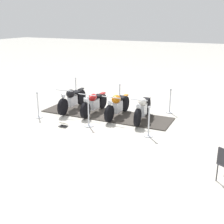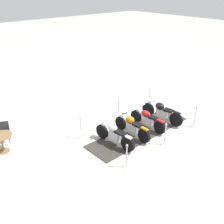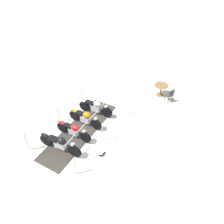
{
  "view_description": "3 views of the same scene",
  "coord_description": "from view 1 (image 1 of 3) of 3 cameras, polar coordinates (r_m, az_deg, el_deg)",
  "views": [
    {
      "loc": [
        -5.13,
        9.99,
        3.73
      ],
      "look_at": [
        -0.88,
        1.24,
        0.61
      ],
      "focal_mm": 46.5,
      "sensor_mm": 36.0,
      "label": 1
    },
    {
      "loc": [
        -7.8,
        -6.92,
        6.21
      ],
      "look_at": [
        -0.66,
        1.17,
        0.81
      ],
      "focal_mm": 41.81,
      "sensor_mm": 36.0,
      "label": 2
    },
    {
      "loc": [
        6.05,
        5.41,
        7.99
      ],
      "look_at": [
        -1.14,
        1.33,
        1.02
      ],
      "focal_mm": 33.37,
      "sensor_mm": 36.0,
      "label": 3
    }
  ],
  "objects": [
    {
      "name": "stanchion_right_rear",
      "position": [
        9.69,
        7.21,
        -2.87
      ],
      "size": [
        0.33,
        0.33,
        1.06
      ],
      "color": "silver",
      "rests_on": "ground_plane"
    },
    {
      "name": "stanchion_left_mid",
      "position": [
        12.96,
        1.52,
        2.68
      ],
      "size": [
        0.3,
        0.3,
        1.03
      ],
      "color": "silver",
      "rests_on": "ground_plane"
    },
    {
      "name": "motorcycle_maroon",
      "position": [
        11.9,
        -3.59,
        1.85
      ],
      "size": [
        0.78,
        2.08,
        0.91
      ],
      "rotation": [
        0.0,
        0.0,
        -4.7
      ],
      "color": "black",
      "rests_on": "display_platform"
    },
    {
      "name": "info_placard",
      "position": [
        10.72,
        -9.56,
        -2.54
      ],
      "size": [
        0.31,
        0.21,
        0.19
      ],
      "rotation": [
        0.0,
        0.0,
        0.01
      ],
      "color": "#333338",
      "rests_on": "ground_plane"
    },
    {
      "name": "motorcycle_copper",
      "position": [
        11.44,
        1.04,
        1.38
      ],
      "size": [
        0.77,
        2.1,
        0.94
      ],
      "rotation": [
        0.0,
        0.0,
        -4.72
      ],
      "color": "black",
      "rests_on": "display_platform"
    },
    {
      "name": "motorcycle_cream",
      "position": [
        11.09,
        6.06,
        0.73
      ],
      "size": [
        0.61,
        2.11,
        0.95
      ],
      "rotation": [
        0.0,
        0.0,
        -4.62
      ],
      "color": "black",
      "rests_on": "display_platform"
    },
    {
      "name": "stanchion_left_rear",
      "position": [
        12.27,
        11.32,
        1.46
      ],
      "size": [
        0.3,
        0.3,
        1.03
      ],
      "color": "silver",
      "rests_on": "ground_plane"
    },
    {
      "name": "stanchion_left_front",
      "position": [
        13.98,
        -7.08,
        3.9
      ],
      "size": [
        0.29,
        0.29,
        1.13
      ],
      "color": "silver",
      "rests_on": "ground_plane"
    },
    {
      "name": "stanchion_right_mid",
      "position": [
        10.55,
        -4.62,
        -0.99
      ],
      "size": [
        0.35,
        0.35,
        1.13
      ],
      "color": "silver",
      "rests_on": "ground_plane"
    },
    {
      "name": "stanchion_right_front",
      "position": [
        11.79,
        -14.3,
        0.59
      ],
      "size": [
        0.3,
        0.3,
        1.05
      ],
      "color": "silver",
      "rests_on": "ground_plane"
    },
    {
      "name": "ground_plane",
      "position": [
        11.84,
        -1.22,
        -0.59
      ],
      "size": [
        80.0,
        80.0,
        0.0
      ],
      "primitive_type": "plane",
      "color": "beige"
    },
    {
      "name": "display_platform",
      "position": [
        11.83,
        -1.22,
        -0.52
      ],
      "size": [
        5.38,
        1.59,
        0.03
      ],
      "primitive_type": "cube",
      "rotation": [
        0.0,
        0.0,
        -3.13
      ],
      "color": "#38332D",
      "rests_on": "ground_plane"
    },
    {
      "name": "motorcycle_black",
      "position": [
        12.41,
        -7.87,
        2.61
      ],
      "size": [
        0.74,
        2.31,
        1.0
      ],
      "rotation": [
        0.0,
        0.0,
        -4.63
      ],
      "color": "black",
      "rests_on": "display_platform"
    }
  ]
}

